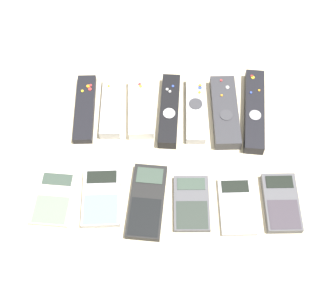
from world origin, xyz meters
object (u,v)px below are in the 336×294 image
object	(u,v)px
remote_5	(225,112)
calculator_3	(192,203)
remote_4	(195,109)
calculator_5	(281,203)
calculator_2	(147,201)
remote_6	(254,111)
calculator_4	(237,206)
remote_2	(141,108)
remote_0	(85,108)
calculator_1	(101,197)
remote_3	(170,110)
calculator_0	(54,198)
remote_1	(112,107)

from	to	relation	value
remote_5	calculator_3	xyz separation A→B (m)	(-0.07, -0.22, -0.01)
remote_4	calculator_5	xyz separation A→B (m)	(0.17, -0.22, -0.00)
remote_5	calculator_2	world-z (taller)	remote_5
remote_6	calculator_4	bearing A→B (deg)	-98.14
remote_2	calculator_4	size ratio (longest dim) A/B	1.25
calculator_5	remote_4	bearing A→B (deg)	125.59
remote_5	calculator_5	xyz separation A→B (m)	(0.11, -0.21, -0.00)
remote_0	calculator_4	distance (m)	0.40
remote_4	calculator_1	xyz separation A→B (m)	(-0.19, -0.22, -0.00)
remote_3	calculator_0	xyz separation A→B (m)	(-0.23, -0.22, -0.01)
remote_5	calculator_0	size ratio (longest dim) A/B	1.51
remote_2	remote_3	distance (m)	0.07
remote_5	calculator_1	size ratio (longest dim) A/B	1.42
calculator_1	calculator_4	distance (m)	0.28
remote_6	calculator_4	xyz separation A→B (m)	(-0.05, -0.23, -0.01)
calculator_1	remote_4	bearing A→B (deg)	45.37
calculator_2	calculator_4	distance (m)	0.18
remote_2	calculator_2	size ratio (longest dim) A/B	0.96
remote_0	calculator_4	world-z (taller)	remote_0
calculator_4	remote_5	bearing A→B (deg)	91.56
remote_2	remote_6	distance (m)	0.26
calculator_0	remote_3	bearing A→B (deg)	46.59
remote_1	calculator_5	size ratio (longest dim) A/B	1.22
remote_0	calculator_1	size ratio (longest dim) A/B	1.37
remote_0	remote_4	world-z (taller)	remote_4
remote_4	remote_6	distance (m)	0.13
remote_4	calculator_5	distance (m)	0.28
remote_0	remote_5	xyz separation A→B (m)	(0.32, -0.00, 0.00)
remote_4	calculator_0	world-z (taller)	remote_4
remote_6	remote_0	bearing A→B (deg)	-175.84
remote_1	calculator_1	bearing A→B (deg)	-92.17
remote_6	remote_4	bearing A→B (deg)	-176.62
calculator_3	calculator_4	bearing A→B (deg)	-4.20
calculator_3	calculator_5	xyz separation A→B (m)	(0.18, 0.01, 0.00)
remote_0	remote_6	xyz separation A→B (m)	(0.38, 0.00, 0.00)
remote_4	calculator_4	size ratio (longest dim) A/B	1.36
remote_1	remote_5	xyz separation A→B (m)	(0.26, -0.01, 0.00)
remote_0	remote_6	distance (m)	0.38
calculator_0	calculator_1	size ratio (longest dim) A/B	0.94
remote_0	remote_2	bearing A→B (deg)	-1.73
remote_1	remote_0	bearing A→B (deg)	-178.45
remote_5	calculator_1	distance (m)	0.33
remote_3	calculator_4	xyz separation A→B (m)	(0.14, -0.22, -0.01)
remote_2	remote_5	xyz separation A→B (m)	(0.19, -0.01, 0.00)
calculator_1	calculator_5	xyz separation A→B (m)	(0.37, -0.00, 0.00)
remote_4	calculator_1	world-z (taller)	remote_4
calculator_1	calculator_2	world-z (taller)	same
remote_1	remote_5	world-z (taller)	remote_5
remote_1	calculator_2	distance (m)	0.24
calculator_5	remote_3	bearing A→B (deg)	134.61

